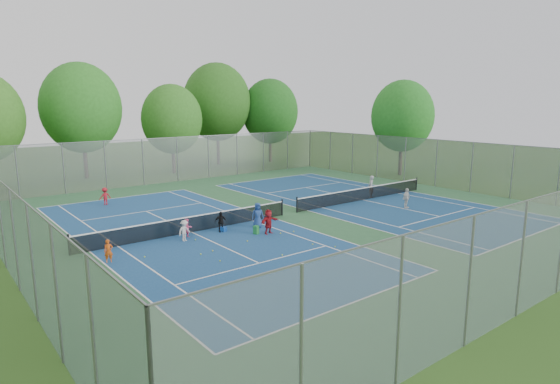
% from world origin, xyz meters
% --- Properties ---
extents(ground, '(120.00, 120.00, 0.00)m').
position_xyz_m(ground, '(0.00, 0.00, 0.00)').
color(ground, '#2A5119').
rests_on(ground, ground).
extents(court_pad, '(32.00, 32.00, 0.01)m').
position_xyz_m(court_pad, '(0.00, 0.00, 0.01)').
color(court_pad, '#2D5F38').
rests_on(court_pad, ground).
extents(court_left, '(10.97, 23.77, 0.01)m').
position_xyz_m(court_left, '(-7.00, 0.00, 0.02)').
color(court_left, navy).
rests_on(court_left, court_pad).
extents(court_right, '(10.97, 23.77, 0.01)m').
position_xyz_m(court_right, '(7.00, 0.00, 0.02)').
color(court_right, navy).
rests_on(court_right, court_pad).
extents(net_left, '(12.87, 0.10, 0.91)m').
position_xyz_m(net_left, '(-7.00, 0.00, 0.46)').
color(net_left, black).
rests_on(net_left, ground).
extents(net_right, '(12.87, 0.10, 0.91)m').
position_xyz_m(net_right, '(7.00, 0.00, 0.46)').
color(net_right, black).
rests_on(net_right, ground).
extents(fence_north, '(32.00, 0.10, 4.00)m').
position_xyz_m(fence_north, '(0.00, 16.00, 2.00)').
color(fence_north, gray).
rests_on(fence_north, ground).
extents(fence_west, '(0.10, 32.00, 4.00)m').
position_xyz_m(fence_west, '(-16.00, 0.00, 2.00)').
color(fence_west, gray).
rests_on(fence_west, ground).
extents(fence_east, '(0.10, 32.00, 4.00)m').
position_xyz_m(fence_east, '(16.00, 0.00, 2.00)').
color(fence_east, gray).
rests_on(fence_east, ground).
extents(tree_nl, '(7.20, 7.20, 10.69)m').
position_xyz_m(tree_nl, '(-6.00, 23.00, 6.54)').
color(tree_nl, '#443326').
rests_on(tree_nl, ground).
extents(tree_nc, '(6.00, 6.00, 8.85)m').
position_xyz_m(tree_nc, '(2.00, 21.00, 5.39)').
color(tree_nc, '#443326').
rests_on(tree_nc, ground).
extents(tree_nr, '(7.60, 7.60, 11.42)m').
position_xyz_m(tree_nr, '(9.00, 24.00, 7.04)').
color(tree_nr, '#443326').
rests_on(tree_nr, ground).
extents(tree_ne, '(6.60, 6.60, 9.77)m').
position_xyz_m(tree_ne, '(15.00, 22.00, 5.97)').
color(tree_ne, '#443326').
rests_on(tree_ne, ground).
extents(tree_side_e, '(6.00, 6.00, 9.20)m').
position_xyz_m(tree_side_e, '(19.00, 6.00, 5.74)').
color(tree_side_e, '#443326').
rests_on(tree_side_e, ground).
extents(ball_crate, '(0.42, 0.42, 0.27)m').
position_xyz_m(ball_crate, '(-5.52, -0.88, 0.14)').
color(ball_crate, '#164DAA').
rests_on(ball_crate, ground).
extents(ball_hopper, '(0.31, 0.31, 0.48)m').
position_xyz_m(ball_hopper, '(-4.38, -2.46, 0.24)').
color(ball_hopper, green).
rests_on(ball_hopper, ground).
extents(student_a, '(0.43, 0.32, 1.07)m').
position_xyz_m(student_a, '(-12.24, -2.10, 0.53)').
color(student_a, '#C94C13').
rests_on(student_a, ground).
extents(student_b, '(0.53, 0.42, 1.04)m').
position_xyz_m(student_b, '(-7.63, -0.76, 0.52)').
color(student_b, pink).
rests_on(student_b, ground).
extents(student_c, '(0.81, 0.58, 1.12)m').
position_xyz_m(student_c, '(-8.05, -1.22, 0.56)').
color(student_c, beige).
rests_on(student_c, ground).
extents(student_d, '(0.74, 0.51, 1.17)m').
position_xyz_m(student_d, '(-5.67, -0.89, 0.58)').
color(student_d, black).
rests_on(student_d, ground).
extents(student_e, '(0.83, 0.69, 1.45)m').
position_xyz_m(student_e, '(-3.50, -1.38, 0.73)').
color(student_e, navy).
rests_on(student_e, ground).
extents(student_f, '(1.31, 0.56, 1.37)m').
position_xyz_m(student_f, '(-3.80, -2.83, 0.69)').
color(student_f, '#A5171E').
rests_on(student_f, ground).
extents(child_far_baseline, '(0.82, 0.49, 1.24)m').
position_xyz_m(child_far_baseline, '(-8.45, 10.05, 0.62)').
color(child_far_baseline, '#A81822').
rests_on(child_far_baseline, ground).
extents(instructor, '(0.73, 0.70, 1.68)m').
position_xyz_m(instructor, '(8.10, 0.26, 0.84)').
color(instructor, '#9A9A9D').
rests_on(instructor, ground).
extents(teen_court_b, '(0.84, 0.43, 1.38)m').
position_xyz_m(teen_court_b, '(7.29, -3.59, 0.69)').
color(teen_court_b, silver).
rests_on(teen_court_b, ground).
extents(tennis_ball_0, '(0.07, 0.07, 0.07)m').
position_xyz_m(tennis_ball_0, '(-2.67, -6.84, 0.03)').
color(tennis_ball_0, '#A7CC2F').
rests_on(tennis_ball_0, ground).
extents(tennis_ball_1, '(0.07, 0.07, 0.07)m').
position_xyz_m(tennis_ball_1, '(-7.80, -3.66, 0.03)').
color(tennis_ball_1, gold).
rests_on(tennis_ball_1, ground).
extents(tennis_ball_2, '(0.07, 0.07, 0.07)m').
position_xyz_m(tennis_ball_2, '(-3.28, -5.84, 0.03)').
color(tennis_ball_2, '#D8E835').
rests_on(tennis_ball_2, ground).
extents(tennis_ball_3, '(0.07, 0.07, 0.07)m').
position_xyz_m(tennis_ball_3, '(-5.57, -3.36, 0.03)').
color(tennis_ball_3, yellow).
rests_on(tennis_ball_3, ground).
extents(tennis_ball_4, '(0.07, 0.07, 0.07)m').
position_xyz_m(tennis_ball_4, '(-8.27, -5.12, 0.03)').
color(tennis_ball_4, '#A4C62E').
rests_on(tennis_ball_4, ground).
extents(tennis_ball_5, '(0.07, 0.07, 0.07)m').
position_xyz_m(tennis_ball_5, '(-10.73, -2.48, 0.03)').
color(tennis_ball_5, '#C5ED37').
rests_on(tennis_ball_5, ground).
extents(tennis_ball_6, '(0.07, 0.07, 0.07)m').
position_xyz_m(tennis_ball_6, '(-7.57, -1.49, 0.03)').
color(tennis_ball_6, '#B9D531').
rests_on(tennis_ball_6, ground).
extents(tennis_ball_7, '(0.07, 0.07, 0.07)m').
position_xyz_m(tennis_ball_7, '(-5.54, -6.23, 0.03)').
color(tennis_ball_7, '#C0EB36').
rests_on(tennis_ball_7, ground).
extents(tennis_ball_8, '(0.07, 0.07, 0.07)m').
position_xyz_m(tennis_ball_8, '(-2.54, -3.45, 0.03)').
color(tennis_ball_8, yellow).
rests_on(tennis_ball_8, ground).
extents(tennis_ball_9, '(0.07, 0.07, 0.07)m').
position_xyz_m(tennis_ball_9, '(-3.33, -3.28, 0.03)').
color(tennis_ball_9, '#E0ED37').
rests_on(tennis_ball_9, ground).
extents(tennis_ball_10, '(0.07, 0.07, 0.07)m').
position_xyz_m(tennis_ball_10, '(-8.49, -3.74, 0.03)').
color(tennis_ball_10, '#BEE635').
rests_on(tennis_ball_10, ground).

